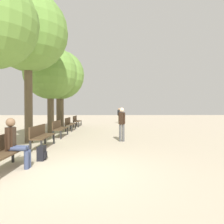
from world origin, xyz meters
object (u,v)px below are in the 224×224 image
pedestrian_mid (122,122)px  pedestrian_near (119,114)px  bench_row_4 (76,120)px  backpack (42,153)px  bench_row_2 (59,127)px  tree_row_1 (28,32)px  bench_row_1 (41,134)px  tree_row_3 (60,76)px  tree_row_2 (50,73)px  bench_row_0 (1,150)px  person_seated (15,142)px  bench_row_3 (70,123)px

pedestrian_mid → pedestrian_near: bearing=87.8°
bench_row_4 → backpack: 11.72m
pedestrian_near → bench_row_4: bearing=-135.1°
pedestrian_near → pedestrian_mid: size_ratio=0.97×
pedestrian_near → pedestrian_mid: pedestrian_mid is taller
bench_row_2 → tree_row_1: 4.95m
bench_row_1 → bench_row_4: (0.00, 9.65, 0.00)m
bench_row_2 → tree_row_1: size_ratio=0.28×
tree_row_1 → pedestrian_near: bearing=68.5°
tree_row_3 → backpack: (1.62, -9.91, -3.78)m
pedestrian_near → pedestrian_mid: 11.88m
bench_row_4 → tree_row_2: 5.61m
tree_row_3 → pedestrian_mid: (4.27, -6.33, -3.08)m
backpack → bench_row_4: bearing=93.2°
bench_row_1 → bench_row_2: same height
tree_row_1 → pedestrian_near: tree_row_1 is taller
bench_row_0 → pedestrian_near: size_ratio=1.22×
pedestrian_mid → bench_row_2: bearing=152.9°
bench_row_4 → person_seated: 12.59m
tree_row_2 → person_seated: size_ratio=4.13×
tree_row_1 → tree_row_2: size_ratio=1.25×
bench_row_4 → backpack: bench_row_4 is taller
bench_row_4 → tree_row_1: 9.48m
person_seated → pedestrian_mid: bearing=55.5°
bench_row_4 → pedestrian_near: 5.33m
bench_row_0 → person_seated: (0.24, 0.27, 0.18)m
bench_row_3 → tree_row_1: (-0.97, -5.08, 4.48)m
tree_row_2 → backpack: bearing=-77.4°
tree_row_2 → person_seated: bearing=-81.6°
bench_row_0 → bench_row_2: bearing=90.0°
backpack → pedestrian_near: pedestrian_near is taller
bench_row_4 → pedestrian_mid: pedestrian_mid is taller
bench_row_1 → pedestrian_near: 13.92m
bench_row_2 → tree_row_2: 3.91m
tree_row_1 → pedestrian_mid: (4.27, 0.18, -4.09)m
bench_row_3 → pedestrian_near: (3.77, 6.96, 0.36)m
bench_row_0 → bench_row_2: size_ratio=1.00×
pedestrian_near → pedestrian_mid: bearing=-92.2°
tree_row_3 → backpack: size_ratio=13.77×
pedestrian_mid → backpack: bearing=-126.5°
bench_row_3 → pedestrian_mid: (3.30, -4.90, 0.38)m
bench_row_0 → bench_row_2: (0.00, 6.43, 0.00)m
bench_row_1 → backpack: size_ratio=4.43×
person_seated → pedestrian_mid: 5.42m
pedestrian_near → bench_row_3: bearing=-118.4°
bench_row_3 → tree_row_3: 3.87m
bench_row_1 → tree_row_3: tree_row_3 is taller
tree_row_3 → bench_row_2: bearing=-78.2°
bench_row_1 → bench_row_3: (0.00, 6.43, 0.00)m
tree_row_3 → tree_row_2: bearing=-90.0°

